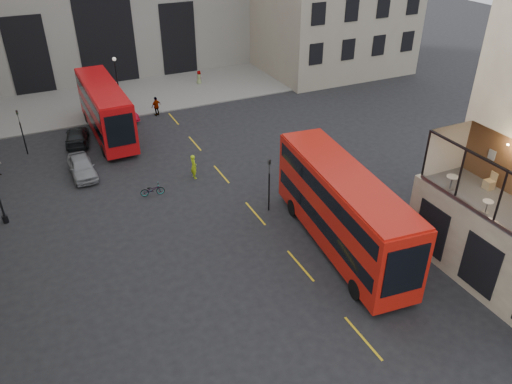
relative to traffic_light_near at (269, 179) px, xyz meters
name	(u,v)px	position (x,y,z in m)	size (l,w,h in m)	color
ground	(396,325)	(1.00, -12.00, -2.42)	(140.00, 140.00, 0.00)	black
host_frontage	(503,254)	(7.50, -12.00, -0.17)	(3.00, 11.00, 4.50)	beige
pavement_far	(113,98)	(-5.00, 26.00, -2.36)	(40.00, 12.00, 0.12)	slate
traffic_light_near	(269,179)	(0.00, 0.00, 0.00)	(0.16, 0.20, 3.80)	black
traffic_light_far	(21,127)	(-14.00, 16.00, 0.00)	(0.16, 0.20, 3.80)	black
street_lamp_b	(118,88)	(-5.00, 22.00, -0.03)	(0.36, 0.36, 5.33)	black
bus_near	(343,207)	(2.04, -5.33, 0.37)	(4.13, 12.69, 4.97)	red
bus_far	(105,107)	(-7.22, 16.90, 0.16)	(2.81, 11.57, 4.61)	#BB0D0F
car_a	(82,167)	(-10.47, 10.32, -1.69)	(1.73, 4.30, 1.47)	gray
car_b	(118,113)	(-5.68, 19.99, -1.70)	(1.54, 4.42, 1.46)	#B50B23
car_c	(77,136)	(-9.95, 16.32, -1.78)	(1.80, 4.42, 1.28)	black
bicycle	(152,190)	(-6.50, 5.25, -1.99)	(0.58, 1.67, 0.88)	gray
cyclist	(194,166)	(-3.01, 6.39, -1.49)	(0.68, 0.45, 1.88)	#AED616
pedestrian_b	(125,112)	(-5.21, 19.33, -1.53)	(1.15, 0.66, 1.78)	gray
pedestrian_c	(156,106)	(-2.13, 19.57, -1.51)	(1.08, 0.45, 1.84)	gray
pedestrian_d	(199,78)	(4.64, 26.43, -1.66)	(0.75, 0.49, 1.53)	gray
cafe_table_mid	(487,205)	(6.43, -11.14, 2.61)	(0.53, 0.53, 0.66)	white
cafe_table_far	(452,181)	(6.52, -8.64, 2.69)	(0.62, 0.62, 0.78)	beige
cafe_chair_d	(489,184)	(8.40, -9.50, 2.47)	(0.51, 0.51, 0.96)	tan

